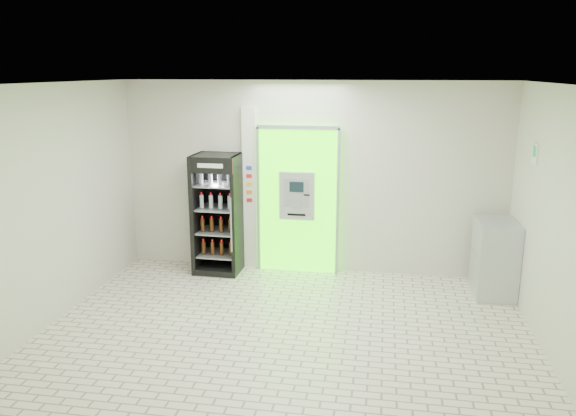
# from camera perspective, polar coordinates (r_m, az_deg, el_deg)

# --- Properties ---
(ground) EXTENTS (6.00, 6.00, 0.00)m
(ground) POSITION_cam_1_polar(r_m,az_deg,el_deg) (6.93, -0.44, -13.17)
(ground) COLOR beige
(ground) RESTS_ON ground
(room_shell) EXTENTS (6.00, 6.00, 6.00)m
(room_shell) POSITION_cam_1_polar(r_m,az_deg,el_deg) (6.31, -0.47, 1.90)
(room_shell) COLOR beige
(room_shell) RESTS_ON ground
(atm_assembly) EXTENTS (1.30, 0.24, 2.33)m
(atm_assembly) POSITION_cam_1_polar(r_m,az_deg,el_deg) (8.81, 1.02, 0.90)
(atm_assembly) COLOR #2EE702
(atm_assembly) RESTS_ON ground
(pillar) EXTENTS (0.22, 0.11, 2.60)m
(pillar) POSITION_cam_1_polar(r_m,az_deg,el_deg) (8.96, -3.87, 1.94)
(pillar) COLOR silver
(pillar) RESTS_ON ground
(beverage_cooler) EXTENTS (0.72, 0.68, 1.88)m
(beverage_cooler) POSITION_cam_1_polar(r_m,az_deg,el_deg) (8.92, -7.11, -0.80)
(beverage_cooler) COLOR black
(beverage_cooler) RESTS_ON ground
(steel_cabinet) EXTENTS (0.55, 0.82, 1.08)m
(steel_cabinet) POSITION_cam_1_polar(r_m,az_deg,el_deg) (8.55, 20.25, -4.79)
(steel_cabinet) COLOR #AFB2B7
(steel_cabinet) RESTS_ON ground
(exit_sign) EXTENTS (0.02, 0.22, 0.26)m
(exit_sign) POSITION_cam_1_polar(r_m,az_deg,el_deg) (7.78, 23.81, 5.10)
(exit_sign) COLOR white
(exit_sign) RESTS_ON room_shell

